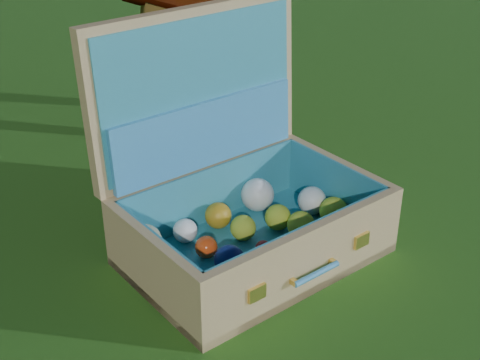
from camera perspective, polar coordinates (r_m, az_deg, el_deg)
name	(u,v)px	position (r m, az deg, el deg)	size (l,w,h in m)	color
ground	(231,283)	(1.82, -0.77, -8.79)	(60.00, 60.00, 0.00)	#215114
suitcase	(235,188)	(1.88, -0.40, -0.68)	(0.78, 0.66, 0.66)	tan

